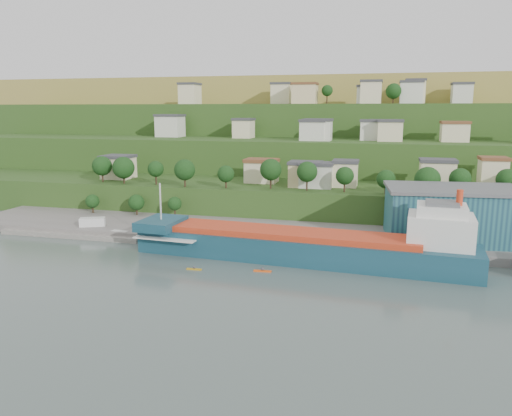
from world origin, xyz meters
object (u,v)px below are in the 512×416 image
(cargo_ship_near, at_px, (311,247))
(caravan, at_px, (93,223))
(kayak_orange, at_px, (262,270))
(warehouse, at_px, (452,213))

(cargo_ship_near, relative_size, caravan, 11.53)
(cargo_ship_near, height_order, caravan, cargo_ship_near)
(cargo_ship_near, xyz_separation_m, kayak_orange, (-8.65, -9.88, -2.81))
(caravan, bearing_deg, cargo_ship_near, -33.58)
(warehouse, relative_size, caravan, 4.97)
(warehouse, xyz_separation_m, kayak_orange, (-39.69, -29.04, -8.16))
(kayak_orange, bearing_deg, warehouse, 31.76)
(caravan, bearing_deg, kayak_orange, -45.14)
(caravan, bearing_deg, warehouse, -18.43)
(kayak_orange, bearing_deg, cargo_ship_near, 44.34)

